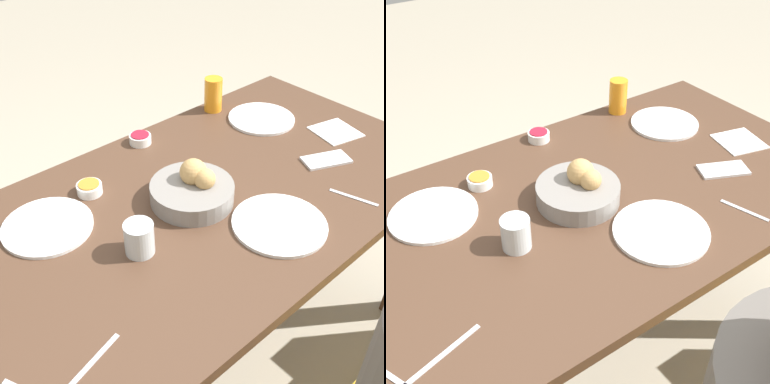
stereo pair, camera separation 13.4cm
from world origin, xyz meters
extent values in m
plane|color=#A89E89|center=(0.00, 0.00, 0.00)|extent=(10.00, 10.00, 0.00)
cube|color=#4C3323|center=(0.00, 0.00, 0.75)|extent=(1.58, 0.84, 0.03)
cube|color=#4C3323|center=(-0.74, -0.37, 0.37)|extent=(0.06, 0.06, 0.73)
cylinder|color=gray|center=(0.03, -0.01, 0.79)|extent=(0.24, 0.24, 0.05)
sphere|color=tan|center=(0.01, -0.03, 0.84)|extent=(0.08, 0.08, 0.08)
sphere|color=tan|center=(0.01, 0.01, 0.84)|extent=(0.06, 0.06, 0.06)
cylinder|color=white|center=(-0.47, -0.19, 0.77)|extent=(0.24, 0.24, 0.01)
cylinder|color=white|center=(0.39, -0.17, 0.77)|extent=(0.24, 0.24, 0.01)
cylinder|color=white|center=(-0.07, 0.23, 0.77)|extent=(0.25, 0.25, 0.01)
cylinder|color=orange|center=(-0.39, -0.36, 0.83)|extent=(0.07, 0.07, 0.12)
cylinder|color=silver|center=(0.27, 0.06, 0.81)|extent=(0.07, 0.07, 0.09)
cylinder|color=white|center=(-0.05, -0.35, 0.78)|extent=(0.07, 0.07, 0.03)
cylinder|color=#A3192D|center=(-0.05, -0.35, 0.80)|extent=(0.06, 0.06, 0.00)
cylinder|color=white|center=(0.23, -0.23, 0.78)|extent=(0.07, 0.07, 0.03)
cylinder|color=#C67F28|center=(0.23, -0.23, 0.80)|extent=(0.06, 0.06, 0.00)
cube|color=#B7B7BC|center=(0.54, 0.25, 0.77)|extent=(0.18, 0.06, 0.00)
cube|color=#B7B7BC|center=(-0.32, 0.29, 0.77)|extent=(0.05, 0.14, 0.00)
cube|color=white|center=(-0.59, 0.04, 0.77)|extent=(0.17, 0.17, 0.00)
cube|color=silver|center=(-0.42, 0.13, 0.77)|extent=(0.17, 0.13, 0.01)
camera|label=1|loc=(0.75, 0.79, 1.61)|focal=45.00mm
camera|label=2|loc=(0.64, 0.87, 1.61)|focal=45.00mm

